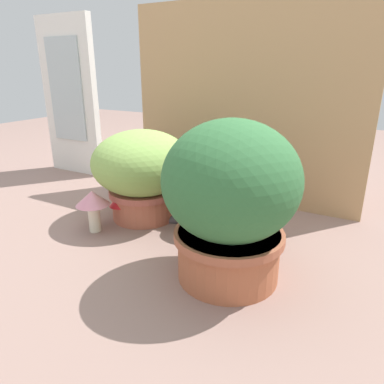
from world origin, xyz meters
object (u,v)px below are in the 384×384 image
(grass_planter, at_px, (142,170))
(leafy_planter, at_px, (230,198))
(mushroom_ornament_pink, at_px, (93,202))
(cat, at_px, (222,203))
(mushroom_ornament_red, at_px, (120,203))

(grass_planter, xyz_separation_m, leafy_planter, (0.48, -0.24, 0.05))
(grass_planter, distance_m, mushroom_ornament_pink, 0.23)
(cat, relative_size, mushroom_ornament_pink, 2.41)
(mushroom_ornament_red, bearing_deg, cat, 16.60)
(leafy_planter, bearing_deg, mushroom_ornament_pink, 176.17)
(cat, distance_m, mushroom_ornament_red, 0.40)
(grass_planter, bearing_deg, mushroom_ornament_red, -114.53)
(grass_planter, distance_m, leafy_planter, 0.54)
(cat, xyz_separation_m, mushroom_ornament_pink, (-0.43, -0.22, -0.00))
(leafy_planter, bearing_deg, grass_planter, 153.71)
(leafy_planter, height_order, mushroom_ornament_pink, leafy_planter)
(grass_planter, relative_size, cat, 1.02)
(mushroom_ornament_pink, bearing_deg, mushroom_ornament_red, 68.76)
(grass_planter, relative_size, leafy_planter, 0.85)
(leafy_planter, bearing_deg, mushroom_ornament_red, 164.73)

